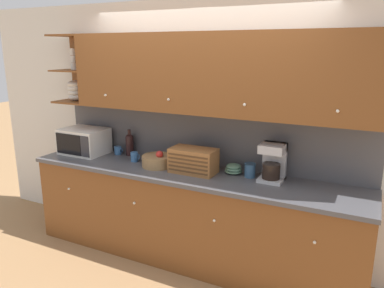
% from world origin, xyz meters
% --- Properties ---
extents(ground_plane, '(24.00, 24.00, 0.00)m').
position_xyz_m(ground_plane, '(0.00, 0.00, 0.00)').
color(ground_plane, '#9E754C').
extents(wall_back, '(5.81, 0.06, 2.60)m').
position_xyz_m(wall_back, '(0.00, 0.03, 1.30)').
color(wall_back, silver).
rests_on(wall_back, ground_plane).
extents(counter_unit, '(3.43, 0.66, 0.94)m').
position_xyz_m(counter_unit, '(0.00, -0.31, 0.47)').
color(counter_unit, brown).
rests_on(counter_unit, ground_plane).
extents(backsplash_panel, '(3.41, 0.01, 0.58)m').
position_xyz_m(backsplash_panel, '(0.00, -0.01, 1.23)').
color(backsplash_panel, '#4C4C51').
rests_on(backsplash_panel, counter_unit).
extents(upper_cabinets, '(3.41, 0.40, 0.75)m').
position_xyz_m(upper_cabinets, '(0.16, -0.19, 1.89)').
color(upper_cabinets, brown).
rests_on(upper_cabinets, backsplash_panel).
extents(microwave, '(0.50, 0.39, 0.29)m').
position_xyz_m(microwave, '(-1.37, -0.25, 1.09)').
color(microwave, silver).
rests_on(microwave, counter_unit).
extents(mug, '(0.09, 0.08, 0.09)m').
position_xyz_m(mug, '(-1.00, -0.12, 0.99)').
color(mug, '#38669E').
rests_on(mug, counter_unit).
extents(wine_bottle, '(0.09, 0.09, 0.30)m').
position_xyz_m(wine_bottle, '(-0.85, -0.09, 1.08)').
color(wine_bottle, black).
rests_on(wine_bottle, counter_unit).
extents(mug_blue_second, '(0.09, 0.08, 0.10)m').
position_xyz_m(mug_blue_second, '(-0.67, -0.26, 1.00)').
color(mug_blue_second, '#38669E').
rests_on(mug_blue_second, counter_unit).
extents(fruit_basket, '(0.32, 0.32, 0.18)m').
position_xyz_m(fruit_basket, '(-0.36, -0.30, 1.00)').
color(fruit_basket, '#937047').
rests_on(fruit_basket, counter_unit).
extents(bread_box, '(0.45, 0.25, 0.24)m').
position_xyz_m(bread_box, '(0.06, -0.31, 1.07)').
color(bread_box, '#996033').
rests_on(bread_box, counter_unit).
extents(bowl_stack_on_counter, '(0.17, 0.17, 0.09)m').
position_xyz_m(bowl_stack_on_counter, '(0.42, -0.16, 0.99)').
color(bowl_stack_on_counter, slate).
rests_on(bowl_stack_on_counter, counter_unit).
extents(storage_canister, '(0.11, 0.11, 0.13)m').
position_xyz_m(storage_canister, '(0.59, -0.19, 1.01)').
color(storage_canister, '#33567A').
rests_on(storage_canister, counter_unit).
extents(coffee_maker, '(0.22, 0.22, 0.35)m').
position_xyz_m(coffee_maker, '(0.80, -0.19, 1.12)').
color(coffee_maker, '#B7B7BC').
rests_on(coffee_maker, counter_unit).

